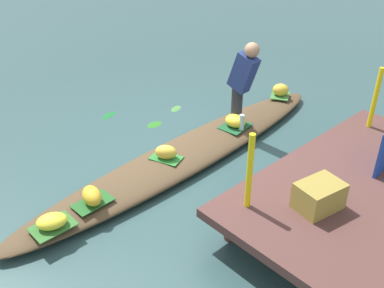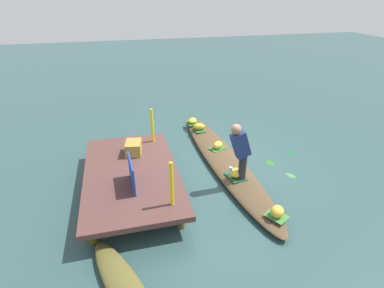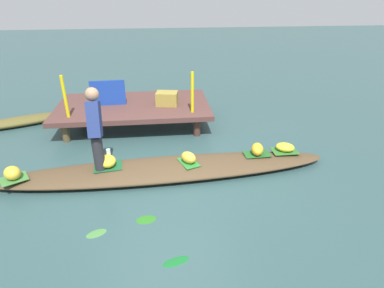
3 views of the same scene
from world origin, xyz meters
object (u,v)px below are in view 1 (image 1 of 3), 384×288
banana_bunch_1 (281,90)px  vendor_person (243,79)px  banana_bunch_2 (236,121)px  banana_bunch_3 (92,196)px  water_bottle (242,122)px  produce_crate (319,196)px  banana_bunch_4 (52,221)px  vendor_boat (188,153)px  banana_bunch_0 (166,152)px

banana_bunch_1 → vendor_person: vendor_person is taller
banana_bunch_2 → banana_bunch_3: banana_bunch_3 is taller
water_bottle → banana_bunch_1: bearing=-165.6°
produce_crate → banana_bunch_4: bearing=-43.2°
banana_bunch_2 → produce_crate: (1.02, 1.99, 0.32)m
banana_bunch_3 → vendor_person: vendor_person is taller
produce_crate → vendor_person: bearing=-119.3°
vendor_boat → water_bottle: water_bottle is taller
banana_bunch_0 → banana_bunch_4: 1.69m
water_bottle → produce_crate: 2.14m
banana_bunch_3 → produce_crate: size_ratio=0.70×
banana_bunch_1 → banana_bunch_0: bearing=4.3°
vendor_boat → water_bottle: bearing=167.0°
vendor_person → produce_crate: (1.12, 1.99, -0.29)m
banana_bunch_0 → banana_bunch_3: banana_bunch_3 is taller
banana_bunch_2 → water_bottle: water_bottle is taller
banana_bunch_0 → banana_bunch_1: bearing=-175.7°
vendor_boat → vendor_person: (-0.98, 0.03, 0.79)m
vendor_person → banana_bunch_2: bearing=1.1°
banana_bunch_0 → banana_bunch_2: bearing=178.9°
banana_bunch_2 → produce_crate: 2.26m
banana_bunch_3 → banana_bunch_1: bearing=-174.8°
banana_bunch_2 → vendor_person: vendor_person is taller
banana_bunch_3 → banana_bunch_0: bearing=-172.7°
banana_bunch_1 → banana_bunch_3: (3.76, 0.34, -0.01)m
banana_bunch_0 → banana_bunch_3: bearing=7.3°
banana_bunch_3 → vendor_person: bearing=-177.1°
vendor_boat → banana_bunch_4: size_ratio=17.35×
banana_bunch_1 → vendor_person: bearing=10.1°
banana_bunch_3 → produce_crate: (-1.42, 1.87, 0.31)m
banana_bunch_0 → water_bottle: (-1.26, 0.15, 0.02)m
water_bottle → produce_crate: produce_crate is taller
water_bottle → produce_crate: size_ratio=0.54×
banana_bunch_4 → water_bottle: (-2.93, -0.06, 0.04)m
vendor_boat → banana_bunch_0: 0.43m
banana_bunch_0 → banana_bunch_2: same height
banana_bunch_1 → banana_bunch_4: banana_bunch_1 is taller
vendor_boat → produce_crate: size_ratio=12.15×
banana_bunch_1 → vendor_person: (1.22, 0.22, 0.60)m
banana_bunch_2 → water_bottle: bearing=85.2°
banana_bunch_2 → water_bottle: (0.01, 0.12, 0.02)m
banana_bunch_3 → vendor_person: (-2.54, -0.13, 0.60)m
vendor_boat → vendor_person: size_ratio=4.32×
produce_crate → water_bottle: bearing=-118.3°
vendor_boat → banana_bunch_4: banana_bunch_4 is taller
vendor_person → water_bottle: (0.11, 0.13, -0.58)m
water_bottle → banana_bunch_2: bearing=-94.8°
produce_crate → banana_bunch_2: bearing=-117.0°
banana_bunch_1 → water_bottle: bearing=14.4°
water_bottle → vendor_boat: bearing=-10.3°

